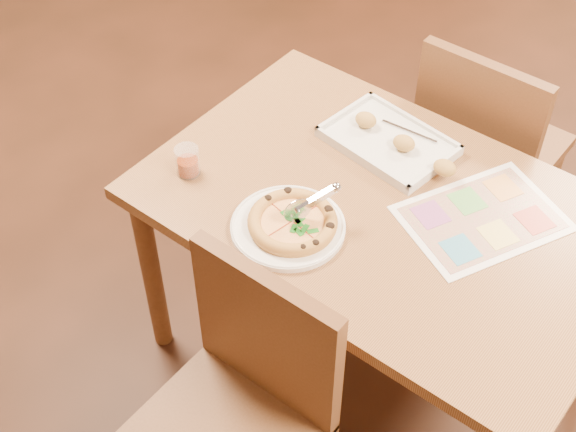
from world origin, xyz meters
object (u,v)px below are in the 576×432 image
Objects in this scene: chair_near at (244,388)px; chair_far at (484,136)px; pizza at (293,222)px; glass_tumbler at (188,162)px; pizza_cutter at (311,203)px; appetizer_tray at (391,143)px; menu at (482,218)px; dining_table at (384,227)px; plate at (288,227)px.

chair_near is 1.00× the size of chair_far.
glass_tumbler is (-0.36, -0.01, 0.01)m from pizza.
chair_far reaches higher than pizza.
glass_tumbler is at bearing 124.59° from pizza_cutter.
appetizer_tray is 0.36m from menu.
chair_near reaches higher than menu.
menu is at bearing -14.96° from appetizer_tray.
dining_table is 0.26m from appetizer_tray.
pizza reaches higher than plate.
pizza is 0.55× the size of appetizer_tray.
plate is at bearing -94.09° from appetizer_tray.
chair_near is 0.49m from pizza_cutter.
menu is (0.23, -0.49, 0.16)m from chair_far.
appetizer_tray is (-0.12, 0.21, 0.10)m from dining_table.
menu is (0.38, 0.35, -0.01)m from plate.
glass_tumbler is at bearing -154.58° from menu.
dining_table is 9.44× the size of pizza_cutter.
dining_table is 0.28m from pizza_cutter.
chair_far is 1.00m from glass_tumbler.
dining_table is at bearing -59.71° from appetizer_tray.
plate is 0.02m from pizza.
dining_table is 2.77× the size of chair_far.
chair_far is 1.56× the size of plate.
glass_tumbler is at bearing -179.98° from plate.
appetizer_tray is (0.02, 0.44, -0.01)m from pizza.
chair_far reaches higher than plate.
plate reaches higher than dining_table.
menu is (0.23, 0.72, 0.16)m from chair_near.
pizza is at bearing 1.07° from glass_tumbler.
dining_table is at bearing 24.63° from glass_tumbler.
plate is 0.52m from menu.
plate is 0.71× the size of appetizer_tray.
chair_far is (-0.00, 1.20, 0.00)m from chair_near.
dining_table is 0.57m from glass_tumbler.
pizza is at bearing -92.89° from appetizer_tray.
dining_table is 3.15× the size of menu.
dining_table is at bearing 57.49° from pizza.
dining_table is at bearing 90.00° from chair_far.
dining_table is 0.29m from pizza.
plate is 3.53× the size of glass_tumbler.
plate is (-0.15, -0.84, 0.16)m from chair_far.
dining_table is at bearing -4.54° from pizza_cutter.
menu is at bearing 72.46° from chair_near.
menu is (0.37, 0.34, -0.03)m from pizza.
chair_near is 1.14× the size of menu.
chair_near is 0.44m from pizza.
plate is (-0.15, -0.23, 0.09)m from dining_table.
dining_table is 5.51× the size of pizza.
chair_near is at bearing -68.93° from pizza.
pizza is 0.51m from menu.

